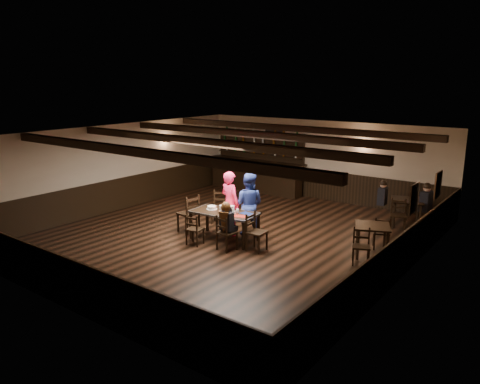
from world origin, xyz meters
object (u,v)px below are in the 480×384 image
Objects in this scene: cake at (212,208)px; chair_near_left at (193,227)px; chair_near_right at (224,230)px; man_blue at (248,204)px; dining_table at (224,214)px; woman_pink at (230,203)px; bar_counter at (257,171)px.

chair_near_left is at bearing -86.59° from cake.
chair_near_right is at bearing 10.54° from chair_near_left.
man_blue is 5.99× the size of cake.
dining_table is 2.04× the size of chair_near_right.
dining_table is at bearing 51.01° from man_blue.
chair_near_left is 0.47× the size of man_blue.
woman_pink is 6.11× the size of cake.
cake is (-0.66, -0.71, -0.05)m from man_blue.
dining_table is at bearing 128.62° from chair_near_right.
dining_table is at bearing 121.20° from woman_pink.
woman_pink is 0.44× the size of bar_counter.
woman_pink reaches higher than dining_table.
woman_pink is at bearing 121.59° from chair_near_right.
chair_near_right is 0.22× the size of bar_counter.
dining_table is at bearing -63.69° from bar_counter.
chair_near_left is at bearing -115.62° from dining_table.
cake is at bearing 71.23° from woman_pink.
cake is at bearing -179.86° from dining_table.
bar_counter reaches higher than cake.
bar_counter is (-2.10, 5.09, -0.07)m from cake.
woman_pink reaches higher than cake.
bar_counter is at bearing 112.41° from cake.
man_blue is at bearing 70.68° from dining_table.
bar_counter reaches higher than chair_near_left.
cake is (-0.05, 0.77, 0.33)m from chair_near_left.
chair_near_left is at bearing -169.46° from chair_near_right.
chair_near_left reaches higher than dining_table.
chair_near_right is at bearing -51.38° from dining_table.
dining_table is 0.43m from cake.
man_blue is at bearing -57.78° from bar_counter.
woman_pink is at bearing 13.20° from man_blue.
dining_table is 6.36× the size of cake.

